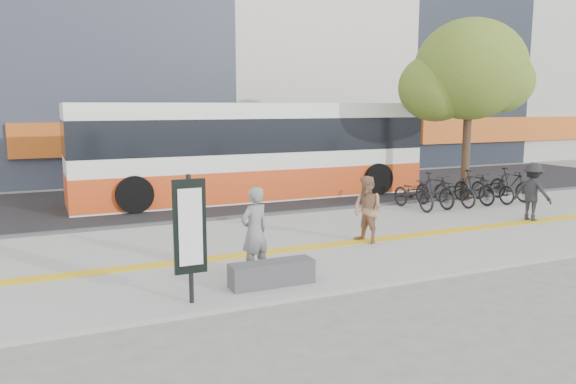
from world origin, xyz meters
name	(u,v)px	position (x,y,z in m)	size (l,w,h in m)	color
ground	(358,258)	(0.00, 0.00, 0.00)	(120.00, 120.00, 0.00)	slate
sidewalk	(326,241)	(0.00, 1.50, 0.04)	(40.00, 7.00, 0.08)	slate
tactile_strip	(336,244)	(0.00, 1.00, 0.09)	(40.00, 0.45, 0.01)	yellow
street	(231,197)	(0.00, 9.00, 0.03)	(40.00, 8.00, 0.06)	black
curb	(272,215)	(0.00, 5.00, 0.07)	(40.00, 0.25, 0.14)	#363739
bench	(272,273)	(-2.60, -1.20, 0.30)	(1.60, 0.45, 0.45)	#363739
signboard	(190,229)	(-4.20, -1.51, 1.37)	(0.55, 0.10, 2.20)	black
street_tree	(467,72)	(7.18, 4.82, 4.51)	(4.40, 3.80, 6.31)	#382419
bus	(253,153)	(0.72, 8.50, 1.67)	(12.82, 3.04, 3.41)	white
bicycle_row	(464,189)	(6.54, 4.00, 0.61)	(4.84, 1.96, 1.13)	black
seated_woman	(255,232)	(-2.67, -0.51, 0.96)	(0.64, 0.42, 1.77)	black
pedestrian_tan	(367,210)	(0.77, 0.85, 0.90)	(0.79, 0.62, 1.63)	#9A6F4F
pedestrian_dark	(533,192)	(6.56, 1.16, 0.92)	(1.08, 0.62, 1.68)	black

